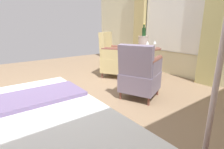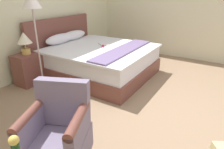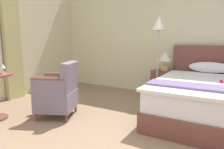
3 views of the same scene
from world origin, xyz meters
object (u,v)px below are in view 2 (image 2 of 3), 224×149
(floor_lamp_brass, at_px, (33,11))
(bedside_lamp, at_px, (24,40))
(bed, at_px, (96,59))
(nightstand, at_px, (29,69))
(armchair_by_window, at_px, (59,135))

(floor_lamp_brass, bearing_deg, bedside_lamp, 84.45)
(bed, bearing_deg, bedside_lamp, 143.10)
(bed, bearing_deg, floor_lamp_brass, 160.16)
(bed, bearing_deg, nightstand, 143.10)
(floor_lamp_brass, height_order, armchair_by_window, floor_lamp_brass)
(bed, height_order, bedside_lamp, bed)
(bedside_lamp, height_order, armchair_by_window, bedside_lamp)
(floor_lamp_brass, distance_m, armchair_by_window, 2.16)
(bedside_lamp, bearing_deg, nightstand, -0.00)
(bed, bearing_deg, armchair_by_window, -152.41)
(bed, relative_size, bedside_lamp, 5.34)
(bed, relative_size, floor_lamp_brass, 1.29)
(bed, height_order, nightstand, bed)
(bed, distance_m, armchair_by_window, 2.52)
(bedside_lamp, distance_m, floor_lamp_brass, 0.66)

